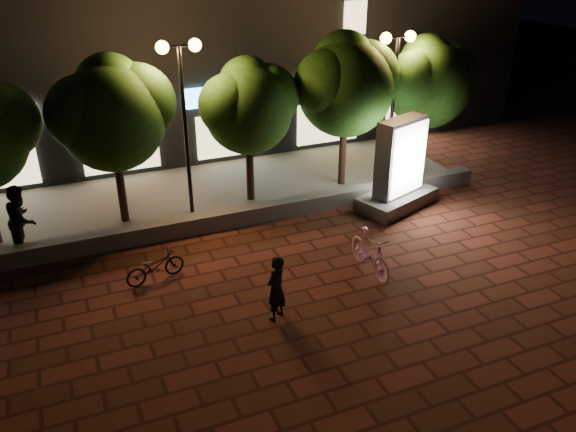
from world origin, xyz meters
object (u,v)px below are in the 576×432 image
street_lamp_left (182,85)px  ad_kiosk (399,172)px  tree_mid (249,103)px  scooter_pink (370,253)px  tree_left (112,110)px  tree_far_right (429,79)px  rider (276,288)px  pedestrian (22,219)px  scooter_parked (155,266)px  street_lamp_right (396,69)px  tree_right (346,82)px

street_lamp_left → ad_kiosk: street_lamp_left is taller
tree_mid → scooter_pink: (1.31, -5.34, -2.66)m
tree_left → tree_far_right: 10.50m
tree_far_right → rider: size_ratio=2.99×
tree_far_right → pedestrian: 13.50m
scooter_pink → scooter_parked: scooter_pink is taller
street_lamp_left → street_lamp_right: street_lamp_left is taller
tree_left → rider: tree_left is taller
street_lamp_left → pedestrian: (-4.71, -0.70, -2.98)m
tree_far_right → scooter_pink: (-5.19, -5.34, -2.81)m
scooter_pink → ad_kiosk: bearing=48.0°
ad_kiosk → tree_right: bearing=109.8°
tree_far_right → scooter_pink: bearing=-134.2°
scooter_parked → scooter_pink: bearing=-122.0°
scooter_parked → pedestrian: size_ratio=0.79×
tree_left → tree_right: size_ratio=0.97×
tree_left → scooter_parked: tree_left is taller
rider → pedestrian: pedestrian is taller
tree_left → tree_mid: (4.00, -0.00, -0.23)m
tree_right → ad_kiosk: size_ratio=1.72×
pedestrian → tree_mid: bearing=-72.0°
scooter_pink → tree_right: bearing=69.3°
scooter_parked → pedestrian: bearing=34.5°
ad_kiosk → street_lamp_right: bearing=66.5°
street_lamp_right → ad_kiosk: 3.46m
street_lamp_left → tree_far_right: bearing=1.8°
tree_right → street_lamp_left: 5.38m
street_lamp_right → ad_kiosk: bearing=-113.5°
tree_right → street_lamp_left: (-5.36, -0.26, 0.46)m
street_lamp_right → ad_kiosk: (-0.85, -1.95, -2.73)m
tree_mid → rider: bearing=-104.6°
street_lamp_right → tree_right: bearing=170.9°
tree_left → ad_kiosk: (8.10, -2.22, -2.28)m
street_lamp_left → pedestrian: street_lamp_left is taller
scooter_pink → pedestrian: size_ratio=0.96×
tree_mid → street_lamp_right: (4.95, -0.26, 0.68)m
street_lamp_right → scooter_parked: size_ratio=3.24×
tree_far_right → scooter_parked: bearing=-160.7°
tree_far_right → rider: (-8.13, -6.24, -2.57)m
scooter_pink → scooter_parked: size_ratio=1.21×
tree_left → street_lamp_right: size_ratio=0.98×
tree_far_right → scooter_pink: 7.96m
street_lamp_left → ad_kiosk: (6.15, -1.95, -2.87)m
tree_mid → ad_kiosk: tree_mid is taller
scooter_parked → pedestrian: pedestrian is taller
tree_left → tree_right: tree_right is taller
tree_far_right → street_lamp_right: 1.66m
street_lamp_right → ad_kiosk: size_ratio=1.69×
tree_left → pedestrian: bearing=-160.8°
rider → scooter_parked: bearing=-83.2°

